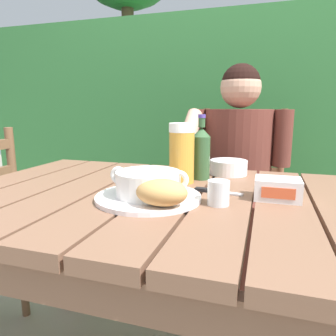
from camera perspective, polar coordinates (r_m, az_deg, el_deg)
The scene contains 13 objects.
dining_table at distance 0.94m, azimuth 0.89°, elevation -10.22°, with size 1.35×0.84×0.74m.
hedge_backdrop at distance 2.47m, azimuth 8.45°, elevation 13.85°, with size 3.81×0.97×2.74m.
chair_near_diner at distance 1.78m, azimuth 12.65°, elevation -6.02°, with size 0.47×0.48×0.97m.
person_eating at distance 1.53m, azimuth 12.23°, elevation 0.04°, with size 0.48×0.47×1.18m.
serving_plate at distance 0.86m, azimuth -3.59°, elevation -5.32°, with size 0.29×0.29×0.01m.
soup_bowl at distance 0.85m, azimuth -3.62°, elevation -2.69°, with size 0.23×0.18×0.07m.
bread_roll at distance 0.76m, azimuth -1.14°, elevation -4.45°, with size 0.13×0.10×0.07m.
beer_glass at distance 1.03m, azimuth 2.51°, elevation 2.74°, with size 0.08×0.08×0.20m.
beer_bottle at distance 1.09m, azimuth 6.07°, elevation 2.86°, with size 0.06×0.06×0.22m.
water_glass_small at distance 0.82m, azimuth 9.18°, elevation -4.47°, with size 0.06×0.06×0.06m.
butter_tub at distance 0.90m, azimuth 19.35°, elevation -3.62°, with size 0.12×0.09×0.06m.
table_knife at distance 0.94m, azimuth 8.27°, elevation -4.20°, with size 0.14×0.04×0.01m.
diner_bowl at distance 1.19m, azimuth 10.98°, elevation 0.14°, with size 0.14×0.14×0.05m.
Camera 1 is at (0.25, -0.84, 0.99)m, focal length 33.46 mm.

